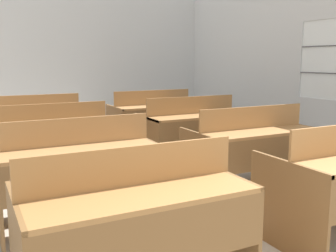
% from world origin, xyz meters
% --- Properties ---
extents(wall_back, '(5.90, 0.06, 3.05)m').
position_xyz_m(wall_back, '(0.00, 7.31, 1.52)').
color(wall_back, silver).
rests_on(wall_back, ground_plane).
extents(wall_right_with_window, '(0.06, 7.28, 3.05)m').
position_xyz_m(wall_right_with_window, '(2.92, 3.66, 1.53)').
color(wall_right_with_window, silver).
rests_on(wall_right_with_window, ground_plane).
extents(bench_front_left, '(1.34, 0.80, 0.95)m').
position_xyz_m(bench_front_left, '(-1.11, 1.19, 0.49)').
color(bench_front_left, brown).
rests_on(bench_front_left, ground_plane).
extents(bench_second_left, '(1.34, 0.80, 0.95)m').
position_xyz_m(bench_second_left, '(-1.14, 2.47, 0.49)').
color(bench_second_left, brown).
rests_on(bench_second_left, ground_plane).
extents(bench_second_right, '(1.34, 0.80, 0.95)m').
position_xyz_m(bench_second_right, '(0.77, 2.43, 0.49)').
color(bench_second_right, brown).
rests_on(bench_second_right, ground_plane).
extents(bench_third_left, '(1.34, 0.80, 0.95)m').
position_xyz_m(bench_third_left, '(-1.13, 3.73, 0.49)').
color(bench_third_left, brown).
rests_on(bench_third_left, ground_plane).
extents(bench_third_right, '(1.34, 0.80, 0.95)m').
position_xyz_m(bench_third_right, '(0.77, 3.73, 0.49)').
color(bench_third_right, brown).
rests_on(bench_third_right, ground_plane).
extents(bench_back_left, '(1.34, 0.80, 0.95)m').
position_xyz_m(bench_back_left, '(-1.14, 5.00, 0.49)').
color(bench_back_left, brown).
rests_on(bench_back_left, ground_plane).
extents(bench_back_right, '(1.34, 0.80, 0.95)m').
position_xyz_m(bench_back_right, '(0.76, 5.00, 0.49)').
color(bench_back_right, brown).
rests_on(bench_back_right, ground_plane).
extents(wastepaper_bin, '(0.31, 0.31, 0.36)m').
position_xyz_m(wastepaper_bin, '(2.59, 5.83, 0.18)').
color(wastepaper_bin, '#474C51').
rests_on(wastepaper_bin, ground_plane).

